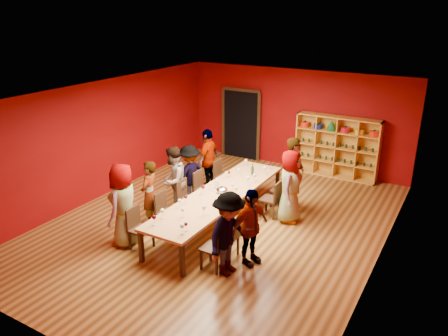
{
  "coord_description": "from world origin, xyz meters",
  "views": [
    {
      "loc": [
        4.63,
        -7.76,
        4.74
      ],
      "look_at": [
        -0.21,
        0.55,
        1.15
      ],
      "focal_mm": 35.0,
      "sensor_mm": 36.0,
      "label": 1
    }
  ],
  "objects": [
    {
      "name": "person_right_3",
      "position": [
        1.32,
        0.94,
        0.86
      ],
      "size": [
        0.58,
        0.9,
        1.72
      ],
      "primitive_type": "imported",
      "rotation": [
        0.0,
        0.0,
        1.72
      ],
      "color": "pink",
      "rests_on": "ground"
    },
    {
      "name": "wine_glass_8",
      "position": [
        -0.31,
        -0.2,
        0.91
      ],
      "size": [
        0.09,
        0.09,
        0.22
      ],
      "color": "white",
      "rests_on": "tasting_table"
    },
    {
      "name": "wine_glass_4",
      "position": [
        0.31,
        1.96,
        0.89
      ],
      "size": [
        0.08,
        0.08,
        0.19
      ],
      "color": "white",
      "rests_on": "tasting_table"
    },
    {
      "name": "tasting_table",
      "position": [
        0.0,
        0.0,
        0.7
      ],
      "size": [
        1.1,
        4.5,
        0.75
      ],
      "color": "tan",
      "rests_on": "ground"
    },
    {
      "name": "wine_glass_17",
      "position": [
        -0.31,
        0.11,
        0.88
      ],
      "size": [
        0.07,
        0.07,
        0.18
      ],
      "color": "white",
      "rests_on": "tasting_table"
    },
    {
      "name": "wine_glass_0",
      "position": [
        -0.36,
        -1.63,
        0.91
      ],
      "size": [
        0.09,
        0.09,
        0.22
      ],
      "color": "white",
      "rests_on": "tasting_table"
    },
    {
      "name": "wine_glass_10",
      "position": [
        0.36,
        0.12,
        0.9
      ],
      "size": [
        0.08,
        0.08,
        0.2
      ],
      "color": "white",
      "rests_on": "tasting_table"
    },
    {
      "name": "chair_person_left_0",
      "position": [
        -0.91,
        -1.76,
        0.5
      ],
      "size": [
        0.42,
        0.42,
        0.89
      ],
      "color": "black",
      "rests_on": "ground"
    },
    {
      "name": "wine_glass_19",
      "position": [
        0.17,
        0.31,
        0.88
      ],
      "size": [
        0.07,
        0.07,
        0.18
      ],
      "color": "white",
      "rests_on": "tasting_table"
    },
    {
      "name": "carafe_a",
      "position": [
        -0.21,
        0.22,
        0.86
      ],
      "size": [
        0.12,
        0.12,
        0.25
      ],
      "color": "white",
      "rests_on": "tasting_table"
    },
    {
      "name": "wine_bottle",
      "position": [
        0.12,
        1.41,
        0.86
      ],
      "size": [
        0.08,
        0.08,
        0.3
      ],
      "color": "#143717",
      "rests_on": "tasting_table"
    },
    {
      "name": "wine_glass_6",
      "position": [
        0.35,
        -1.95,
        0.91
      ],
      "size": [
        0.09,
        0.09,
        0.22
      ],
      "color": "white",
      "rests_on": "tasting_table"
    },
    {
      "name": "wine_glass_3",
      "position": [
        0.32,
        0.77,
        0.91
      ],
      "size": [
        0.09,
        0.09,
        0.22
      ],
      "color": "white",
      "rests_on": "tasting_table"
    },
    {
      "name": "wine_glass_5",
      "position": [
        0.37,
        1.02,
        0.91
      ],
      "size": [
        0.09,
        0.09,
        0.22
      ],
      "color": "white",
      "rests_on": "tasting_table"
    },
    {
      "name": "person_left_0",
      "position": [
        -1.26,
        -1.76,
        0.89
      ],
      "size": [
        0.64,
        0.95,
        1.78
      ],
      "primitive_type": "imported",
      "rotation": [
        0.0,
        0.0,
        -1.37
      ],
      "color": "#5D8ABF",
      "rests_on": "ground"
    },
    {
      "name": "doorway",
      "position": [
        -1.8,
        4.43,
        1.12
      ],
      "size": [
        1.4,
        0.17,
        2.3
      ],
      "color": "black",
      "rests_on": "ground"
    },
    {
      "name": "spittoon_bowl",
      "position": [
        0.02,
        0.07,
        0.81
      ],
      "size": [
        0.27,
        0.27,
        0.15
      ],
      "primitive_type": "ellipsoid",
      "color": "#B7B9BE",
      "rests_on": "tasting_table"
    },
    {
      "name": "person_right_0",
      "position": [
        1.16,
        -1.63,
        0.82
      ],
      "size": [
        0.52,
        1.09,
        1.64
      ],
      "primitive_type": "imported",
      "rotation": [
        0.0,
        0.0,
        1.49
      ],
      "color": "#15173C",
      "rests_on": "ground"
    },
    {
      "name": "person_left_3",
      "position": [
        -1.27,
        0.66,
        0.75
      ],
      "size": [
        0.6,
        1.03,
        1.51
      ],
      "primitive_type": "imported",
      "rotation": [
        0.0,
        0.0,
        -1.78
      ],
      "color": "#535359",
      "rests_on": "ground"
    },
    {
      "name": "person_left_2",
      "position": [
        -1.26,
        -0.05,
        0.83
      ],
      "size": [
        0.59,
        0.88,
        1.66
      ],
      "primitive_type": "imported",
      "rotation": [
        0.0,
        0.0,
        -1.37
      ],
      "color": "#5A83BA",
      "rests_on": "ground"
    },
    {
      "name": "carafe_b",
      "position": [
        0.31,
        -0.54,
        0.86
      ],
      "size": [
        0.11,
        0.11,
        0.24
      ],
      "color": "white",
      "rests_on": "tasting_table"
    },
    {
      "name": "chair_person_right_0",
      "position": [
        0.91,
        -1.63,
        0.5
      ],
      "size": [
        0.42,
        0.42,
        0.89
      ],
      "color": "black",
      "rests_on": "ground"
    },
    {
      "name": "person_left_4",
      "position": [
        -1.31,
        1.61,
        0.85
      ],
      "size": [
        0.52,
        1.02,
        1.69
      ],
      "primitive_type": "imported",
      "rotation": [
        0.0,
        0.0,
        -1.5
      ],
      "color": "#15173A",
      "rests_on": "ground"
    },
    {
      "name": "wine_glass_9",
      "position": [
        0.34,
        -0.13,
        0.88
      ],
      "size": [
        0.07,
        0.07,
        0.18
      ],
      "color": "white",
      "rests_on": "tasting_table"
    },
    {
      "name": "shelving_unit",
      "position": [
        1.4,
        4.32,
        0.98
      ],
      "size": [
        2.4,
        0.4,
        1.8
      ],
      "color": "gold",
      "rests_on": "ground"
    },
    {
      "name": "wine_glass_13",
      "position": [
        -0.18,
        1.24,
        0.88
      ],
      "size": [
        0.07,
        0.07,
        0.18
      ],
      "color": "white",
      "rests_on": "tasting_table"
    },
    {
      "name": "wine_glass_20",
      "position": [
        -0.3,
        0.96,
        0.88
      ],
      "size": [
        0.07,
        0.07,
        0.18
      ],
      "color": "white",
      "rests_on": "tasting_table"
    },
    {
      "name": "wine_glass_1",
      "position": [
        0.28,
        -1.09,
        0.91
      ],
      "size": [
        0.09,
        0.09,
        0.22
      ],
      "color": "white",
      "rests_on": "tasting_table"
    },
    {
      "name": "wine_glass_2",
      "position": [
        0.34,
        -1.81,
        0.88
      ],
      "size": [
        0.07,
        0.07,
        0.18
      ],
      "color": "white",
      "rests_on": "tasting_table"
    },
    {
      "name": "chair_person_left_1",
      "position": [
        -0.91,
        -0.85,
        0.5
      ],
      "size": [
        0.42,
        0.42,
        0.89
      ],
      "color": "black",
      "rests_on": "ground"
    },
    {
      "name": "chair_person_left_4",
      "position": [
        -0.91,
        1.61,
        0.5
      ],
      "size": [
        0.42,
        0.42,
        0.89
      ],
      "color": "black",
      "rests_on": "ground"
    },
    {
      "name": "person_left_1",
      "position": [
        -1.33,
        -0.85,
        0.77
      ],
      "size": [
        0.54,
        0.65,
        1.54
      ],
      "primitive_type": "imported",
      "rotation": [
        0.0,
        0.0,
        -1.32
      ],
      "color": "white",
      "rests_on": "ground"
    },
    {
      "name": "person_right_1",
      "position": [
        1.35,
        -1.13,
        0.78
      ],
      "size": [
        0.67,
        1.0,
        1.56
      ],
      "primitive_type": "imported",
      "rotation": [
        0.0,
        0.0,
        1.27
      ],
      "color": "#131C36",
      "rests_on": "ground"
    },
    {
      "name": "chair_person_right_4",
      "position": [
        0.91,
        1.56,
        0.5
      ],
      "size": [
        0.42,
        0.42,
        0.89
      ],
      "color": "black",
      "rests_on": "ground"
    },
    {
      "name": "person_right_4",
      "position": [
        1.17,
        1.56,
        0.92
      ],
      "size": [
        0.61,
        0.75,
        1.84
      ],
      "primitive_type": "imported",
      "rotation": [
        0.0,
        0.0,
        1.76
      ],
      "color": "#5A79BA",
      "rests_on": "ground"
    },
    {
      "name": "wine_glass_15",
      "position": [
        -0.32,
        -1.93,
        0.91
      ],
      "size": [
        0.09,
        0.09,
        0.22
      ],
      "color": "white",
      "rests_on": "tasting_table"
    },
    {
      "name": "wine_glass_11",
      "position": [
        -0.05,
        -1.36,
        0.9
      ],
      "size": [
        0.08,
        0.08,
        0.2
      ],
      "color": "white",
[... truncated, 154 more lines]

